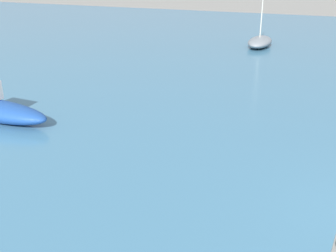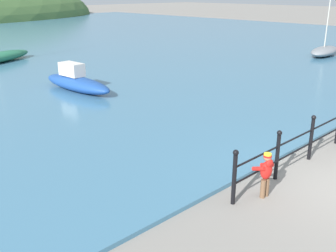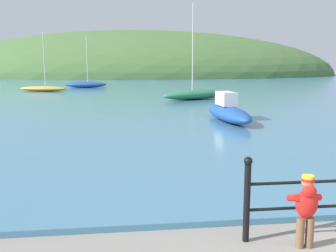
% 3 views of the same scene
% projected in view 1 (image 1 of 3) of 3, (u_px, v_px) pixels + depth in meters
% --- Properties ---
extents(boat_far_right, '(3.86, 1.87, 4.67)m').
position_uv_depth(boat_far_right, '(260.00, 41.00, 23.94)').
color(boat_far_right, gray).
rests_on(boat_far_right, water).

